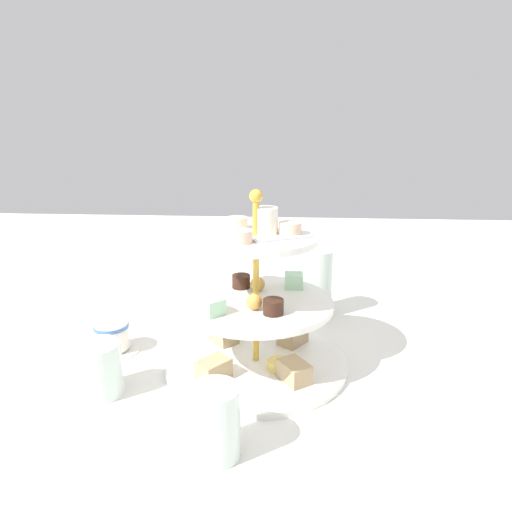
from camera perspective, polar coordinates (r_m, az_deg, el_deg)
The scene contains 8 objects.
ground_plane at distance 0.78m, azimuth 0.00°, elevation -13.23°, with size 2.40×2.40×0.00m, color silver.
tiered_serving_stand at distance 0.74m, azimuth 0.05°, elevation -7.41°, with size 0.29×0.29×0.29m.
water_glass_tall_right at distance 0.94m, azimuth 7.28°, elevation -3.26°, with size 0.07×0.07×0.14m, color silver.
water_glass_short_left at distance 0.72m, azimuth -18.65°, elevation -13.01°, with size 0.06×0.06×0.08m, color silver.
teacup_with_saucer at distance 0.84m, azimuth -17.22°, elevation -9.58°, with size 0.09×0.09×0.05m.
butter_knife_left at distance 0.74m, azimuth 22.38°, elevation -15.96°, with size 0.17×0.01×0.00m, color silver.
butter_knife_right at distance 1.01m, azimuth -9.08°, elevation -6.15°, with size 0.17×0.01×0.00m, color silver.
water_glass_mid_back at distance 0.58m, azimuth -5.02°, elevation -19.61°, with size 0.06×0.06×0.09m, color silver.
Camera 1 is at (0.05, -0.67, 0.38)m, focal length 32.62 mm.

